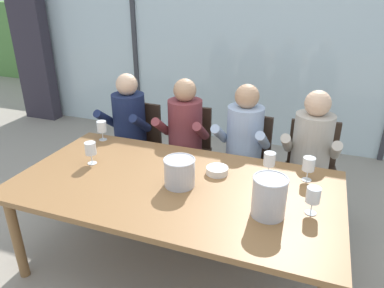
{
  "coord_description": "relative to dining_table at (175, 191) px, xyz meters",
  "views": [
    {
      "loc": [
        0.85,
        -1.95,
        1.96
      ],
      "look_at": [
        0.0,
        0.35,
        0.87
      ],
      "focal_mm": 33.16,
      "sensor_mm": 36.0,
      "label": 1
    }
  ],
  "objects": [
    {
      "name": "ground",
      "position": [
        0.0,
        1.0,
        -0.66
      ],
      "size": [
        14.0,
        14.0,
        0.0
      ],
      "primitive_type": "plane",
      "color": "#9E9384"
    },
    {
      "name": "window_glass_panel",
      "position": [
        0.0,
        2.59,
        0.64
      ],
      "size": [
        7.43,
        0.03,
        2.6
      ],
      "primitive_type": "cube",
      "color": "silver",
      "rests_on": "ground"
    },
    {
      "name": "window_mullion_left",
      "position": [
        -1.67,
        2.57,
        0.64
      ],
      "size": [
        0.06,
        0.06,
        2.6
      ],
      "primitive_type": "cube",
      "color": "#38383D",
      "rests_on": "ground"
    },
    {
      "name": "hillside_vineyard",
      "position": [
        0.0,
        5.6,
        0.18
      ],
      "size": [
        13.43,
        2.4,
        1.67
      ],
      "primitive_type": "cube",
      "color": "#568942",
      "rests_on": "ground"
    },
    {
      "name": "curtain_heavy_drape",
      "position": [
        -3.36,
        2.41,
        0.64
      ],
      "size": [
        0.56,
        0.2,
        2.6
      ],
      "primitive_type": "cube",
      "color": "#332D38",
      "rests_on": "ground"
    },
    {
      "name": "dining_table",
      "position": [
        0.0,
        0.0,
        0.0
      ],
      "size": [
        2.23,
        1.18,
        0.72
      ],
      "color": "olive",
      "rests_on": "ground"
    },
    {
      "name": "chair_near_curtain",
      "position": [
        -0.82,
        0.98,
        -0.13
      ],
      "size": [
        0.47,
        0.47,
        0.9
      ],
      "rotation": [
        0.0,
        0.0,
        -0.06
      ],
      "color": "#332319",
      "rests_on": "ground"
    },
    {
      "name": "chair_left_of_center",
      "position": [
        -0.29,
        1.02,
        -0.13
      ],
      "size": [
        0.48,
        0.48,
        0.9
      ],
      "rotation": [
        0.0,
        0.0,
        0.11
      ],
      "color": "#332319",
      "rests_on": "ground"
    },
    {
      "name": "chair_center",
      "position": [
        0.28,
        1.0,
        -0.13
      ],
      "size": [
        0.49,
        0.49,
        0.9
      ],
      "rotation": [
        0.0,
        0.0,
        -0.12
      ],
      "color": "#332319",
      "rests_on": "ground"
    },
    {
      "name": "chair_right_of_center",
      "position": [
        0.88,
        1.03,
        -0.13
      ],
      "size": [
        0.49,
        0.49,
        0.9
      ],
      "rotation": [
        0.0,
        0.0,
        0.11
      ],
      "color": "#332319",
      "rests_on": "ground"
    },
    {
      "name": "person_navy_polo",
      "position": [
        -0.88,
        0.86,
        0.04
      ],
      "size": [
        0.46,
        0.61,
        1.22
      ],
      "rotation": [
        0.0,
        0.0,
        -0.0
      ],
      "color": "#192347",
      "rests_on": "ground"
    },
    {
      "name": "person_maroon_top",
      "position": [
        -0.28,
        0.86,
        0.04
      ],
      "size": [
        0.48,
        0.62,
        1.22
      ],
      "rotation": [
        0.0,
        0.0,
        0.05
      ],
      "color": "brown",
      "rests_on": "ground"
    },
    {
      "name": "person_pale_blue_shirt",
      "position": [
        0.28,
        0.86,
        0.04
      ],
      "size": [
        0.48,
        0.62,
        1.22
      ],
      "rotation": [
        0.0,
        0.0,
        -0.05
      ],
      "color": "#9EB2D1",
      "rests_on": "ground"
    },
    {
      "name": "person_beige_jumper",
      "position": [
        0.85,
        0.86,
        0.04
      ],
      "size": [
        0.47,
        0.62,
        1.22
      ],
      "rotation": [
        0.0,
        0.0,
        -0.04
      ],
      "color": "#B7AD9E",
      "rests_on": "ground"
    },
    {
      "name": "ice_bucket_primary",
      "position": [
        0.66,
        -0.15,
        0.19
      ],
      "size": [
        0.21,
        0.21,
        0.25
      ],
      "color": "#B7B7BC",
      "rests_on": "dining_table"
    },
    {
      "name": "ice_bucket_secondary",
      "position": [
        0.04,
        -0.01,
        0.16
      ],
      "size": [
        0.22,
        0.22,
        0.2
      ],
      "color": "#B7B7BC",
      "rests_on": "dining_table"
    },
    {
      "name": "tasting_bowl",
      "position": [
        0.24,
        0.23,
        0.09
      ],
      "size": [
        0.16,
        0.16,
        0.05
      ],
      "primitive_type": "cylinder",
      "color": "silver",
      "rests_on": "dining_table"
    },
    {
      "name": "wine_glass_by_left_taster",
      "position": [
        -0.71,
        0.06,
        0.18
      ],
      "size": [
        0.08,
        0.08,
        0.17
      ],
      "color": "silver",
      "rests_on": "dining_table"
    },
    {
      "name": "wine_glass_near_bucket",
      "position": [
        -0.89,
        0.48,
        0.18
      ],
      "size": [
        0.08,
        0.08,
        0.17
      ],
      "color": "silver",
      "rests_on": "dining_table"
    },
    {
      "name": "wine_glass_center_pour",
      "position": [
        0.59,
        0.34,
        0.18
      ],
      "size": [
        0.08,
        0.08,
        0.17
      ],
      "color": "silver",
      "rests_on": "dining_table"
    },
    {
      "name": "wine_glass_by_right_taster",
      "position": [
        0.85,
        0.36,
        0.18
      ],
      "size": [
        0.08,
        0.08,
        0.17
      ],
      "color": "silver",
      "rests_on": "dining_table"
    },
    {
      "name": "wine_glass_spare_empty",
      "position": [
        0.9,
        -0.05,
        0.18
      ],
      "size": [
        0.08,
        0.08,
        0.17
      ],
      "color": "silver",
      "rests_on": "dining_table"
    }
  ]
}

